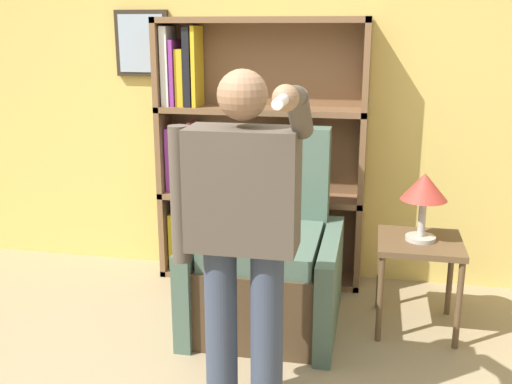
# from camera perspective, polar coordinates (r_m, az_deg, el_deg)

# --- Properties ---
(wall_back) EXTENTS (8.00, 0.11, 2.80)m
(wall_back) POSITION_cam_1_polar(r_m,az_deg,el_deg) (4.28, 1.22, 10.34)
(wall_back) COLOR #E0C160
(wall_back) RESTS_ON ground_plane
(bookcase) EXTENTS (1.45, 0.28, 1.85)m
(bookcase) POSITION_cam_1_polar(r_m,az_deg,el_deg) (4.23, -1.68, 3.61)
(bookcase) COLOR brown
(bookcase) RESTS_ON ground_plane
(armchair) EXTENTS (0.88, 0.92, 1.18)m
(armchair) POSITION_cam_1_polar(r_m,az_deg,el_deg) (3.72, 1.08, -6.89)
(armchair) COLOR #4C3823
(armchair) RESTS_ON ground_plane
(person_standing) EXTENTS (0.63, 0.78, 1.62)m
(person_standing) POSITION_cam_1_polar(r_m,az_deg,el_deg) (2.62, -1.31, -3.39)
(person_standing) COLOR #384256
(person_standing) RESTS_ON ground_plane
(side_table) EXTENTS (0.49, 0.49, 0.57)m
(side_table) POSITION_cam_1_polar(r_m,az_deg,el_deg) (3.71, 15.28, -5.68)
(side_table) COLOR brown
(side_table) RESTS_ON ground_plane
(table_lamp) EXTENTS (0.27, 0.27, 0.41)m
(table_lamp) POSITION_cam_1_polar(r_m,az_deg,el_deg) (3.59, 15.71, 0.11)
(table_lamp) COLOR #B7B2A8
(table_lamp) RESTS_ON side_table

